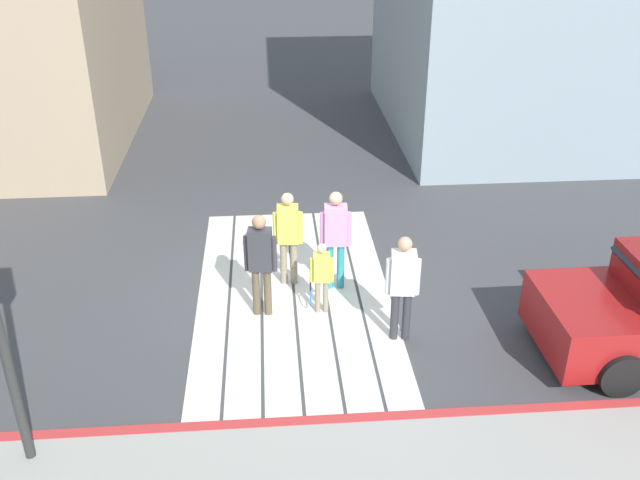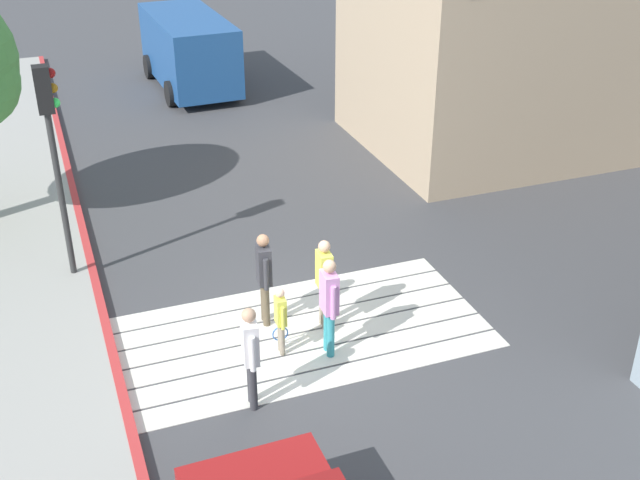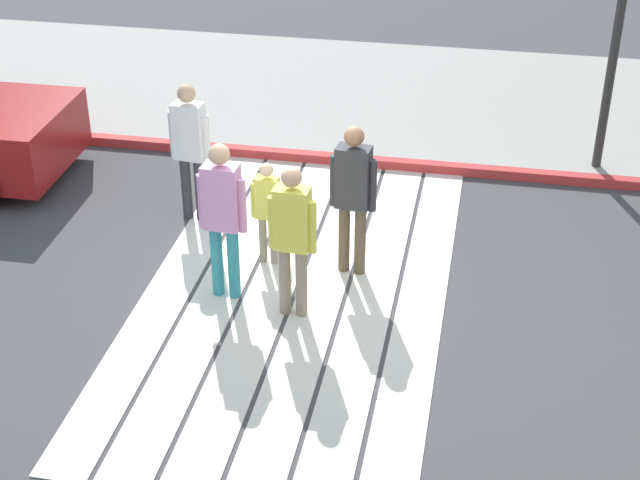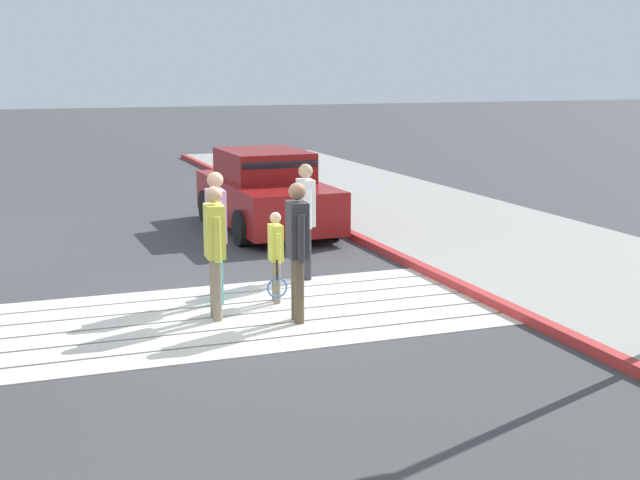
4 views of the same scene
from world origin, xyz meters
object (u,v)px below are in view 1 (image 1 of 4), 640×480
(pedestrian_adult_side, at_px, (261,258))
(pedestrian_child_with_racket, at_px, (321,275))
(pedestrian_teen_behind, at_px, (336,234))
(pedestrian_adult_lead, at_px, (288,232))
(pedestrian_adult_trailing, at_px, (403,281))

(pedestrian_adult_side, relative_size, pedestrian_child_with_racket, 1.41)
(pedestrian_adult_side, bearing_deg, pedestrian_child_with_racket, -90.89)
(pedestrian_adult_side, distance_m, pedestrian_child_with_racket, 1.01)
(pedestrian_adult_side, relative_size, pedestrian_teen_behind, 0.99)
(pedestrian_adult_lead, bearing_deg, pedestrian_adult_trailing, -137.66)
(pedestrian_adult_side, height_order, pedestrian_teen_behind, pedestrian_teen_behind)
(pedestrian_teen_behind, xyz_separation_m, pedestrian_child_with_racket, (-0.75, 0.30, -0.34))
(pedestrian_adult_lead, bearing_deg, pedestrian_adult_side, 153.60)
(pedestrian_adult_lead, distance_m, pedestrian_adult_trailing, 2.43)
(pedestrian_adult_trailing, height_order, pedestrian_teen_behind, pedestrian_teen_behind)
(pedestrian_adult_trailing, distance_m, pedestrian_adult_side, 2.27)
(pedestrian_adult_lead, xyz_separation_m, pedestrian_adult_side, (-0.94, 0.47, 0.04))
(pedestrian_adult_trailing, distance_m, pedestrian_child_with_racket, 1.46)
(pedestrian_adult_trailing, height_order, pedestrian_adult_side, pedestrian_adult_side)
(pedestrian_adult_side, distance_m, pedestrian_teen_behind, 1.45)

